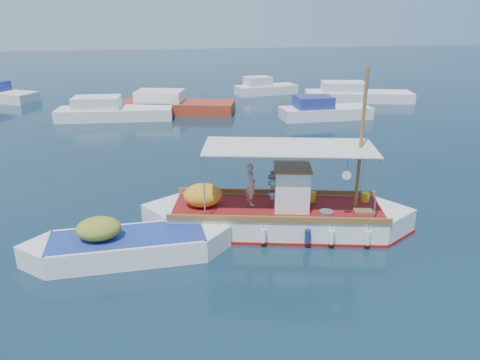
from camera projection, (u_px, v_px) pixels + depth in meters
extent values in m
plane|color=black|center=(273.00, 225.00, 16.85)|extent=(160.00, 160.00, 0.00)
cube|color=white|center=(277.00, 221.00, 16.37)|extent=(7.51, 3.92, 1.05)
cube|color=white|center=(175.00, 219.00, 16.52)|extent=(2.33, 2.33, 1.05)
cube|color=white|center=(380.00, 223.00, 16.21)|extent=(2.33, 2.33, 1.05)
cube|color=#A20F0F|center=(276.00, 229.00, 16.47)|extent=(7.62, 4.02, 0.17)
cube|color=maroon|center=(277.00, 208.00, 16.19)|extent=(7.47, 3.74, 0.06)
cube|color=brown|center=(276.00, 192.00, 17.28)|extent=(7.10, 1.71, 0.19)
cube|color=brown|center=(278.00, 219.00, 15.02)|extent=(7.10, 1.71, 0.19)
cube|color=white|center=(292.00, 188.00, 15.92)|extent=(1.39, 1.47, 1.43)
cube|color=brown|center=(293.00, 167.00, 15.66)|extent=(1.51, 1.58, 0.06)
cylinder|color=slate|center=(274.00, 183.00, 15.56)|extent=(0.31, 0.51, 0.48)
cylinder|color=slate|center=(274.00, 177.00, 16.13)|extent=(0.31, 0.51, 0.48)
cylinder|color=slate|center=(273.00, 194.00, 16.03)|extent=(0.31, 0.51, 0.48)
cylinder|color=brown|center=(361.00, 141.00, 15.25)|extent=(0.14, 0.14, 4.77)
cylinder|color=brown|center=(337.00, 152.00, 15.41)|extent=(1.69, 0.46, 0.08)
cylinder|color=silver|center=(211.00, 167.00, 16.90)|extent=(0.05, 0.05, 2.15)
cylinder|color=silver|center=(204.00, 188.00, 14.93)|extent=(0.05, 0.05, 2.15)
cylinder|color=silver|center=(363.00, 169.00, 16.67)|extent=(0.05, 0.05, 2.15)
cylinder|color=silver|center=(376.00, 191.00, 14.70)|extent=(0.05, 0.05, 2.15)
cube|color=beige|center=(289.00, 147.00, 15.42)|extent=(6.00, 3.49, 0.04)
ellipsoid|color=orange|center=(203.00, 195.00, 16.16)|extent=(1.56, 1.41, 0.80)
cube|color=gold|center=(312.00, 197.00, 16.56)|extent=(0.27, 0.22, 0.38)
cylinder|color=gold|center=(365.00, 197.00, 16.62)|extent=(0.34, 0.34, 0.32)
cube|color=brown|center=(363.00, 212.00, 15.68)|extent=(0.70, 0.56, 0.11)
cylinder|color=#B2B2B2|center=(326.00, 213.00, 15.60)|extent=(0.57, 0.57, 0.11)
cylinder|color=white|center=(347.00, 175.00, 14.62)|extent=(0.29, 0.09, 0.29)
cylinder|color=white|center=(219.00, 235.00, 15.16)|extent=(0.23, 0.23, 0.46)
cylinder|color=navy|center=(308.00, 236.00, 15.04)|extent=(0.23, 0.23, 0.46)
cylinder|color=white|center=(368.00, 238.00, 14.95)|extent=(0.23, 0.23, 0.46)
imported|color=#A79E8A|center=(250.00, 184.00, 16.15)|extent=(0.46, 0.61, 1.50)
cube|color=white|center=(129.00, 249.00, 14.60)|extent=(4.79, 2.03, 0.92)
cube|color=white|center=(49.00, 257.00, 14.12)|extent=(1.84, 1.84, 0.92)
cube|color=white|center=(203.00, 242.00, 15.08)|extent=(1.84, 1.84, 0.92)
cube|color=navy|center=(127.00, 236.00, 14.45)|extent=(4.78, 1.82, 0.05)
ellipsoid|color=olive|center=(99.00, 229.00, 14.16)|extent=(1.40, 1.16, 0.68)
cube|color=silver|center=(115.00, 115.00, 32.91)|extent=(8.08, 2.98, 1.00)
cube|color=silver|center=(97.00, 102.00, 32.49)|extent=(3.31, 2.27, 0.80)
cube|color=#A4301B|center=(177.00, 108.00, 35.15)|extent=(8.93, 4.95, 1.00)
cube|color=silver|center=(160.00, 96.00, 34.95)|extent=(3.91, 3.20, 0.80)
cube|color=silver|center=(326.00, 114.00, 33.12)|extent=(6.38, 2.31, 1.00)
cube|color=navy|center=(313.00, 102.00, 32.64)|extent=(2.57, 1.92, 0.80)
cube|color=silver|center=(358.00, 98.00, 39.35)|extent=(9.15, 4.55, 1.00)
cube|color=silver|center=(343.00, 87.00, 39.11)|extent=(3.93, 2.96, 0.80)
cube|color=silver|center=(1.00, 97.00, 39.41)|extent=(6.55, 5.15, 1.00)
cube|color=silver|center=(266.00, 91.00, 42.60)|extent=(5.82, 3.02, 1.00)
cube|color=silver|center=(258.00, 81.00, 42.01)|extent=(2.50, 2.09, 0.80)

